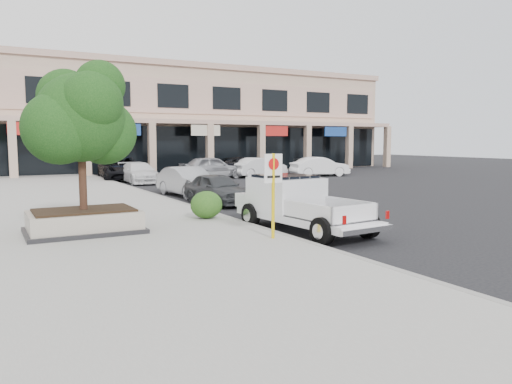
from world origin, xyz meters
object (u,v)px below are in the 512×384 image
curb_car_b (188,182)px  curb_car_d (121,168)px  planter (84,221)px  lot_car_c (323,166)px  curb_car_c (139,173)px  planter_tree (84,119)px  lot_car_f (320,167)px  lot_car_a (212,167)px  lot_car_e (248,167)px  curb_car_a (217,189)px  lot_car_d (241,167)px  pickup_truck (305,204)px  lot_car_b (259,167)px  no_parking_sign (273,184)px

curb_car_b → curb_car_d: 11.93m
planter → curb_car_b: size_ratio=0.72×
lot_car_c → curb_car_c: bearing=95.7°
planter_tree → lot_car_f: planter_tree is taller
lot_car_a → lot_car_e: bearing=-77.3°
planter_tree → lot_car_a: 22.04m
curb_car_a → lot_car_a: bearing=61.8°
lot_car_c → lot_car_d: 7.08m
pickup_truck → lot_car_e: bearing=61.5°
planter_tree → pickup_truck: (5.96, -2.46, -2.56)m
curb_car_b → lot_car_b: 13.44m
planter_tree → lot_car_b: 24.03m
planter → lot_car_f: lot_car_f is taller
planter_tree → curb_car_c: 18.35m
curb_car_a → lot_car_e: 16.93m
lot_car_c → lot_car_e: size_ratio=1.09×
planter_tree → lot_car_f: size_ratio=0.89×
planter_tree → no_parking_sign: 5.77m
no_parking_sign → pickup_truck: 2.21m
lot_car_c → lot_car_f: (-1.56, -1.68, 0.06)m
planter_tree → curb_car_a: size_ratio=1.00×
planter → lot_car_d: size_ratio=0.60×
lot_car_c → planter: bearing=131.6°
pickup_truck → planter_tree: bearing=152.8°
curb_car_a → planter_tree: bearing=-148.2°
pickup_truck → planter: bearing=154.5°
lot_car_e → lot_car_f: size_ratio=0.96×
curb_car_c → curb_car_d: bearing=95.2°
planter → curb_car_a: size_ratio=0.80×
planter → lot_car_f: size_ratio=0.71×
planter → lot_car_e: (15.58, 19.23, 0.26)m
lot_car_b → lot_car_c: 6.04m
pickup_truck → curb_car_b: (0.38, 10.82, -0.12)m
lot_car_b → lot_car_d: bearing=30.2°
lot_car_d → planter_tree: bearing=132.8°
curb_car_b → planter: bearing=-133.1°
curb_car_c → lot_car_f: bearing=-3.6°
planter_tree → pickup_truck: size_ratio=0.74×
curb_car_a → curb_car_b: 3.55m
no_parking_sign → lot_car_a: size_ratio=0.48×
pickup_truck → lot_car_c: (15.85, 20.47, -0.17)m
curb_car_b → curb_car_d: (-0.38, 11.92, 0.09)m
planter_tree → lot_car_f: (20.26, 16.33, -2.67)m
curb_car_a → lot_car_e: (9.11, 14.27, 0.05)m
curb_car_a → lot_car_d: 16.65m
planter → curb_car_c: curb_car_c is taller
planter_tree → lot_car_a: planter_tree is taller
lot_car_e → curb_car_a: bearing=156.1°
planter → no_parking_sign: no_parking_sign is taller
no_parking_sign → pickup_truck: size_ratio=0.43×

